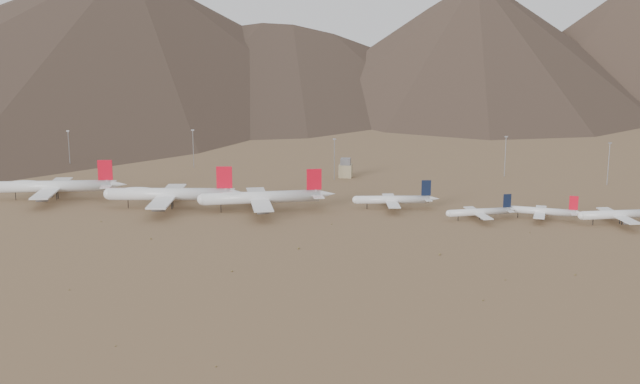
# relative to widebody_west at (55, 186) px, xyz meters

# --- Properties ---
(ground) EXTENTS (3000.00, 3000.00, 0.00)m
(ground) POSITION_rel_widebody_west_xyz_m (120.47, -34.22, -7.46)
(ground) COLOR #8E6D49
(ground) RESTS_ON ground
(widebody_west) EXTENTS (71.82, 56.42, 21.65)m
(widebody_west) POSITION_rel_widebody_west_xyz_m (0.00, 0.00, 0.00)
(widebody_west) COLOR white
(widebody_west) RESTS_ON ground
(widebody_centre) EXTENTS (75.31, 58.54, 22.45)m
(widebody_centre) POSITION_rel_widebody_west_xyz_m (69.59, -10.77, 0.28)
(widebody_centre) COLOR white
(widebody_centre) RESTS_ON ground
(widebody_east) EXTENTS (69.33, 55.10, 21.33)m
(widebody_east) POSITION_rel_widebody_west_xyz_m (118.45, -9.17, -0.11)
(widebody_east) COLOR white
(widebody_east) RESTS_ON ground
(narrowbody_a) EXTENTS (45.49, 33.23, 15.14)m
(narrowbody_a) POSITION_rel_widebody_west_xyz_m (185.93, 6.19, -2.55)
(narrowbody_a) COLOR white
(narrowbody_a) RESTS_ON ground
(narrowbody_b) EXTENTS (36.17, 27.03, 12.47)m
(narrowbody_b) POSITION_rel_widebody_west_xyz_m (229.67, -10.90, -3.42)
(narrowbody_b) COLOR white
(narrowbody_b) RESTS_ON ground
(narrowbody_c) EXTENTS (38.74, 28.21, 12.86)m
(narrowbody_c) POSITION_rel_widebody_west_xyz_m (260.32, -5.48, -3.29)
(narrowbody_c) COLOR white
(narrowbody_c) RESTS_ON ground
(narrowbody_d) EXTENTS (45.17, 33.50, 15.34)m
(narrowbody_d) POSITION_rel_widebody_west_xyz_m (296.75, -9.32, -2.49)
(narrowbody_d) COLOR white
(narrowbody_d) RESTS_ON ground
(control_tower) EXTENTS (8.00, 8.00, 12.00)m
(control_tower) POSITION_rel_widebody_west_xyz_m (150.47, 85.78, -2.15)
(control_tower) COLOR tan
(control_tower) RESTS_ON ground
(mast_far_west) EXTENTS (2.00, 0.60, 25.70)m
(mast_far_west) POSITION_rel_widebody_west_xyz_m (-32.52, 85.65, 6.74)
(mast_far_west) COLOR gray
(mast_far_west) RESTS_ON ground
(mast_west) EXTENTS (2.00, 0.60, 25.70)m
(mast_west) POSITION_rel_widebody_west_xyz_m (46.88, 102.03, 6.74)
(mast_west) COLOR gray
(mast_west) RESTS_ON ground
(mast_centre) EXTENTS (2.00, 0.60, 25.70)m
(mast_centre) POSITION_rel_widebody_west_xyz_m (144.57, 76.86, 6.74)
(mast_centre) COLOR gray
(mast_centre) RESTS_ON ground
(mast_east) EXTENTS (2.00, 0.60, 25.70)m
(mast_east) POSITION_rel_widebody_west_xyz_m (249.09, 103.26, 6.74)
(mast_east) COLOR gray
(mast_east) RESTS_ON ground
(mast_far_east) EXTENTS (2.00, 0.60, 25.70)m
(mast_far_east) POSITION_rel_widebody_west_xyz_m (307.96, 86.02, 6.74)
(mast_far_east) COLOR gray
(mast_far_east) RESTS_ON ground
(desert_scrub) EXTENTS (419.93, 183.47, 0.85)m
(desert_scrub) POSITION_rel_widebody_west_xyz_m (91.12, -115.63, -7.16)
(desert_scrub) COLOR olive
(desert_scrub) RESTS_ON ground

